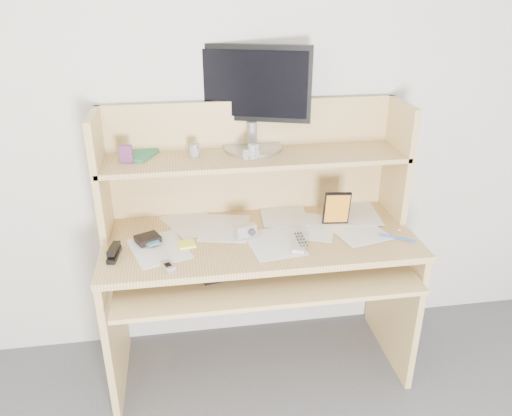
{
  "coord_description": "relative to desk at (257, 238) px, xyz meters",
  "views": [
    {
      "loc": [
        -0.32,
        -0.49,
        1.82
      ],
      "look_at": [
        -0.03,
        1.43,
        0.91
      ],
      "focal_mm": 35.0,
      "sensor_mm": 36.0,
      "label": 1
    }
  ],
  "objects": [
    {
      "name": "back_wall",
      "position": [
        0.0,
        0.24,
        0.56
      ],
      "size": [
        3.6,
        0.04,
        2.5
      ],
      "primitive_type": "cube",
      "color": "beige",
      "rests_on": "floor"
    },
    {
      "name": "desk",
      "position": [
        0.0,
        0.0,
        0.0
      ],
      "size": [
        1.4,
        0.7,
        1.3
      ],
      "color": "tan",
      "rests_on": "floor"
    },
    {
      "name": "paper_clutter",
      "position": [
        0.0,
        -0.08,
        0.06
      ],
      "size": [
        1.32,
        0.54,
        0.01
      ],
      "primitive_type": "cube",
      "color": "white",
      "rests_on": "desk"
    },
    {
      "name": "keyboard",
      "position": [
        -0.08,
        -0.18,
        -0.03
      ],
      "size": [
        0.44,
        0.23,
        0.03
      ],
      "rotation": [
        0.0,
        0.0,
        0.21
      ],
      "color": "black",
      "rests_on": "desk"
    },
    {
      "name": "tv_remote",
      "position": [
        0.16,
        -0.19,
        0.07
      ],
      "size": [
        0.11,
        0.19,
        0.02
      ],
      "primitive_type": "cube",
      "rotation": [
        0.0,
        0.0,
        -0.36
      ],
      "color": "#A7A7A2",
      "rests_on": "paper_clutter"
    },
    {
      "name": "flip_phone",
      "position": [
        -0.41,
        -0.3,
        0.07
      ],
      "size": [
        0.07,
        0.08,
        0.02
      ],
      "primitive_type": "cube",
      "rotation": [
        0.0,
        0.0,
        0.39
      ],
      "color": "#B2B3B5",
      "rests_on": "paper_clutter"
    },
    {
      "name": "stapler",
      "position": [
        -0.63,
        -0.17,
        0.08
      ],
      "size": [
        0.05,
        0.14,
        0.04
      ],
      "primitive_type": "cube",
      "rotation": [
        0.0,
        0.0,
        -0.12
      ],
      "color": "black",
      "rests_on": "paper_clutter"
    },
    {
      "name": "wallet",
      "position": [
        -0.5,
        -0.07,
        0.07
      ],
      "size": [
        0.13,
        0.12,
        0.03
      ],
      "primitive_type": "cube",
      "rotation": [
        0.0,
        0.0,
        0.44
      ],
      "color": "black",
      "rests_on": "paper_clutter"
    },
    {
      "name": "sticky_note_pad",
      "position": [
        -0.33,
        -0.12,
        0.06
      ],
      "size": [
        0.08,
        0.08,
        0.01
      ],
      "primitive_type": "cube",
      "rotation": [
        0.0,
        0.0,
        0.19
      ],
      "color": "#F4F140",
      "rests_on": "desk"
    },
    {
      "name": "digital_camera",
      "position": [
        -0.07,
        -0.09,
        0.09
      ],
      "size": [
        0.1,
        0.06,
        0.06
      ],
      "primitive_type": "cube",
      "rotation": [
        0.0,
        0.0,
        0.26
      ],
      "color": "#B3B3B5",
      "rests_on": "paper_clutter"
    },
    {
      "name": "game_case",
      "position": [
        0.37,
        -0.04,
        0.15
      ],
      "size": [
        0.12,
        0.03,
        0.17
      ],
      "primitive_type": "cube",
      "rotation": [
        0.0,
        0.0,
        -0.12
      ],
      "color": "black",
      "rests_on": "paper_clutter"
    },
    {
      "name": "blue_pen",
      "position": [
        0.6,
        -0.21,
        0.07
      ],
      "size": [
        0.14,
        0.09,
        0.01
      ],
      "primitive_type": "cylinder",
      "rotation": [
        1.57,
        0.0,
        1.01
      ],
      "color": "#1845B6",
      "rests_on": "paper_clutter"
    },
    {
      "name": "card_box",
      "position": [
        -0.56,
        0.06,
        0.43
      ],
      "size": [
        0.06,
        0.03,
        0.08
      ],
      "primitive_type": "cube",
      "rotation": [
        0.0,
        0.0,
        -0.13
      ],
      "color": "maroon",
      "rests_on": "desk"
    },
    {
      "name": "shelf_book",
      "position": [
        -0.51,
        0.13,
        0.39
      ],
      "size": [
        0.17,
        0.19,
        0.02
      ],
      "primitive_type": "cube",
      "rotation": [
        0.0,
        0.0,
        -0.43
      ],
      "color": "#2E7545",
      "rests_on": "desk"
    },
    {
      "name": "chip_stack_a",
      "position": [
        -0.27,
        0.09,
        0.42
      ],
      "size": [
        0.05,
        0.05,
        0.06
      ],
      "primitive_type": "cylinder",
      "rotation": [
        0.0,
        0.0,
        0.23
      ],
      "color": "black",
      "rests_on": "desk"
    },
    {
      "name": "chip_stack_b",
      "position": [
        -0.0,
        0.04,
        0.42
      ],
      "size": [
        0.05,
        0.05,
        0.07
      ],
      "primitive_type": "cylinder",
      "rotation": [
        0.0,
        0.0,
        0.17
      ],
      "color": "white",
      "rests_on": "desk"
    },
    {
      "name": "chip_stack_c",
      "position": [
        -0.04,
        0.03,
        0.41
      ],
      "size": [
        0.04,
        0.04,
        0.04
      ],
      "primitive_type": "cylinder",
      "rotation": [
        0.0,
        0.0,
        -0.17
      ],
      "color": "black",
      "rests_on": "desk"
    },
    {
      "name": "chip_stack_d",
      "position": [
        -0.02,
        0.03,
        0.42
      ],
      "size": [
        0.05,
        0.05,
        0.07
      ],
      "primitive_type": "cylinder",
      "rotation": [
        0.0,
        0.0,
        0.38
      ],
      "color": "silver",
      "rests_on": "desk"
    },
    {
      "name": "monitor",
      "position": [
        0.0,
        0.18,
        0.64
      ],
      "size": [
        0.53,
        0.27,
        0.47
      ],
      "rotation": [
        0.0,
        0.0,
        -0.32
      ],
      "color": "#99999E",
      "rests_on": "desk"
    }
  ]
}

